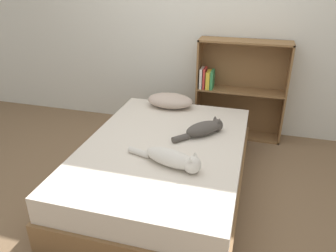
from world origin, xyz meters
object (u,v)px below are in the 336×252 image
object	(u,v)px
bed	(164,166)
pillow	(170,101)
bookshelf	(238,88)
cat_light	(174,159)
cat_dark	(205,128)

from	to	relation	value
bed	pillow	world-z (taller)	pillow
pillow	bookshelf	size ratio (longest dim) A/B	0.44
cat_light	bed	bearing A→B (deg)	134.42
bed	cat_dark	size ratio (longest dim) A/B	4.56
pillow	bookshelf	distance (m)	0.81
cat_light	cat_dark	size ratio (longest dim) A/B	1.46
cat_dark	bookshelf	xyz separation A→B (m)	(0.20, 0.99, 0.06)
bed	bookshelf	distance (m)	1.40
cat_dark	cat_light	bearing A→B (deg)	-148.59
bed	bookshelf	size ratio (longest dim) A/B	1.76
pillow	cat_dark	size ratio (longest dim) A/B	1.13
cat_dark	bookshelf	bearing A→B (deg)	32.31
bed	cat_light	xyz separation A→B (m)	(0.17, -0.31, 0.29)
bed	cat_dark	distance (m)	0.49
pillow	cat_dark	world-z (taller)	pillow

